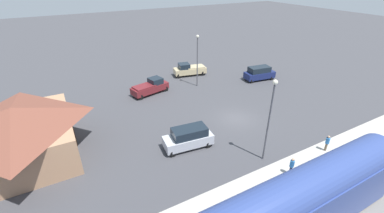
{
  "coord_description": "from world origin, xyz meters",
  "views": [
    {
      "loc": [
        -20.77,
        17.59,
        15.86
      ],
      "look_at": [
        3.68,
        4.09,
        1.0
      ],
      "focal_mm": 23.96,
      "sensor_mm": 36.0,
      "label": 1
    }
  ],
  "objects_px": {
    "pedestrian_waiting_far": "(292,165)",
    "light_pole_near_platform": "(270,112)",
    "suv_navy": "(259,73)",
    "light_pole_lot_center": "(197,55)",
    "pedestrian_on_platform": "(327,142)",
    "pickup_tan": "(189,69)",
    "suv_silver": "(189,137)",
    "pickup_maroon": "(150,87)",
    "station_building": "(19,132)"
  },
  "relations": [
    {
      "from": "station_building",
      "to": "pickup_tan",
      "type": "xyz_separation_m",
      "value": [
        11.6,
        -23.96,
        -1.73
      ]
    },
    {
      "from": "suv_navy",
      "to": "light_pole_lot_center",
      "type": "bearing_deg",
      "value": 75.0
    },
    {
      "from": "pickup_maroon",
      "to": "light_pole_lot_center",
      "type": "relative_size",
      "value": 0.73
    },
    {
      "from": "pedestrian_on_platform",
      "to": "suv_silver",
      "type": "height_order",
      "value": "suv_silver"
    },
    {
      "from": "station_building",
      "to": "light_pole_near_platform",
      "type": "bearing_deg",
      "value": -119.74
    },
    {
      "from": "station_building",
      "to": "pedestrian_waiting_far",
      "type": "bearing_deg",
      "value": -125.4
    },
    {
      "from": "pedestrian_waiting_far",
      "to": "pedestrian_on_platform",
      "type": "bearing_deg",
      "value": -82.95
    },
    {
      "from": "pedestrian_on_platform",
      "to": "pedestrian_waiting_far",
      "type": "bearing_deg",
      "value": 97.05
    },
    {
      "from": "station_building",
      "to": "light_pole_near_platform",
      "type": "distance_m",
      "value": 22.7
    },
    {
      "from": "pedestrian_on_platform",
      "to": "light_pole_lot_center",
      "type": "relative_size",
      "value": 0.22
    },
    {
      "from": "pedestrian_waiting_far",
      "to": "light_pole_near_platform",
      "type": "xyz_separation_m",
      "value": [
        2.96,
        0.31,
        3.78
      ]
    },
    {
      "from": "pedestrian_waiting_far",
      "to": "station_building",
      "type": "bearing_deg",
      "value": 54.6
    },
    {
      "from": "station_building",
      "to": "pickup_tan",
      "type": "distance_m",
      "value": 26.68
    },
    {
      "from": "suv_navy",
      "to": "pickup_maroon",
      "type": "height_order",
      "value": "suv_navy"
    },
    {
      "from": "light_pole_lot_center",
      "to": "light_pole_near_platform",
      "type": "bearing_deg",
      "value": 169.91
    },
    {
      "from": "pedestrian_waiting_far",
      "to": "pickup_tan",
      "type": "bearing_deg",
      "value": -8.92
    },
    {
      "from": "station_building",
      "to": "light_pole_lot_center",
      "type": "bearing_deg",
      "value": -72.99
    },
    {
      "from": "suv_navy",
      "to": "suv_silver",
      "type": "bearing_deg",
      "value": 119.19
    },
    {
      "from": "suv_silver",
      "to": "pickup_tan",
      "type": "relative_size",
      "value": 0.9
    },
    {
      "from": "light_pole_lot_center",
      "to": "suv_navy",
      "type": "bearing_deg",
      "value": -105.0
    },
    {
      "from": "pickup_maroon",
      "to": "suv_silver",
      "type": "relative_size",
      "value": 1.12
    },
    {
      "from": "light_pole_lot_center",
      "to": "suv_silver",
      "type": "bearing_deg",
      "value": 146.93
    },
    {
      "from": "station_building",
      "to": "pedestrian_waiting_far",
      "type": "height_order",
      "value": "station_building"
    },
    {
      "from": "light_pole_near_platform",
      "to": "pedestrian_waiting_far",
      "type": "bearing_deg",
      "value": -173.93
    },
    {
      "from": "pedestrian_on_platform",
      "to": "light_pole_near_platform",
      "type": "bearing_deg",
      "value": 69.03
    },
    {
      "from": "light_pole_near_platform",
      "to": "light_pole_lot_center",
      "type": "distance_m",
      "value": 18.47
    },
    {
      "from": "pickup_tan",
      "to": "light_pole_near_platform",
      "type": "distance_m",
      "value": 23.56
    },
    {
      "from": "suv_silver",
      "to": "light_pole_near_platform",
      "type": "bearing_deg",
      "value": -133.54
    },
    {
      "from": "pedestrian_on_platform",
      "to": "pickup_tan",
      "type": "xyz_separation_m",
      "value": [
        25.07,
        1.55,
        -0.25
      ]
    },
    {
      "from": "pedestrian_on_platform",
      "to": "pedestrian_waiting_far",
      "type": "distance_m",
      "value": 5.64
    },
    {
      "from": "pedestrian_waiting_far",
      "to": "pickup_maroon",
      "type": "xyz_separation_m",
      "value": [
        21.99,
        4.36,
        -0.25
      ]
    },
    {
      "from": "station_building",
      "to": "suv_silver",
      "type": "xyz_separation_m",
      "value": [
        -6.15,
        -14.29,
        -1.61
      ]
    },
    {
      "from": "pickup_tan",
      "to": "light_pole_near_platform",
      "type": "height_order",
      "value": "light_pole_near_platform"
    },
    {
      "from": "pedestrian_waiting_far",
      "to": "suv_silver",
      "type": "xyz_separation_m",
      "value": [
        8.01,
        5.63,
        -0.13
      ]
    },
    {
      "from": "suv_navy",
      "to": "suv_silver",
      "type": "relative_size",
      "value": 1.01
    },
    {
      "from": "pickup_maroon",
      "to": "pickup_tan",
      "type": "relative_size",
      "value": 1.0
    },
    {
      "from": "suv_navy",
      "to": "pickup_tan",
      "type": "bearing_deg",
      "value": 50.84
    },
    {
      "from": "pedestrian_waiting_far",
      "to": "light_pole_lot_center",
      "type": "relative_size",
      "value": 0.22
    },
    {
      "from": "station_building",
      "to": "suv_silver",
      "type": "relative_size",
      "value": 2.2
    },
    {
      "from": "suv_silver",
      "to": "light_pole_near_platform",
      "type": "height_order",
      "value": "light_pole_near_platform"
    },
    {
      "from": "pedestrian_waiting_far",
      "to": "light_pole_near_platform",
      "type": "distance_m",
      "value": 4.81
    },
    {
      "from": "pickup_tan",
      "to": "light_pole_lot_center",
      "type": "bearing_deg",
      "value": 166.39
    },
    {
      "from": "pickup_maroon",
      "to": "light_pole_near_platform",
      "type": "xyz_separation_m",
      "value": [
        -19.04,
        -4.05,
        4.03
      ]
    },
    {
      "from": "pickup_tan",
      "to": "light_pole_lot_center",
      "type": "distance_m",
      "value": 6.14
    },
    {
      "from": "station_building",
      "to": "suv_navy",
      "type": "distance_m",
      "value": 33.27
    },
    {
      "from": "station_building",
      "to": "pickup_tan",
      "type": "bearing_deg",
      "value": -64.16
    },
    {
      "from": "pedestrian_on_platform",
      "to": "light_pole_near_platform",
      "type": "height_order",
      "value": "light_pole_near_platform"
    },
    {
      "from": "pedestrian_on_platform",
      "to": "suv_navy",
      "type": "height_order",
      "value": "suv_navy"
    },
    {
      "from": "station_building",
      "to": "pedestrian_on_platform",
      "type": "relative_size",
      "value": 6.55
    },
    {
      "from": "station_building",
      "to": "pickup_tan",
      "type": "relative_size",
      "value": 1.97
    }
  ]
}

